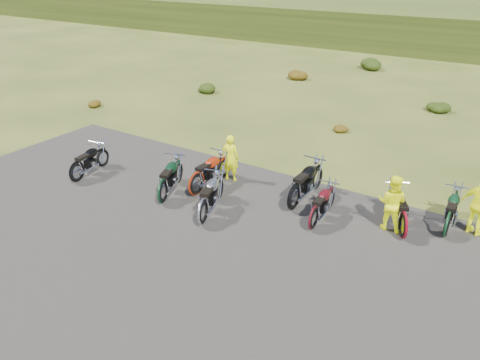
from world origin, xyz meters
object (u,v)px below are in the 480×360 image
Objects in this scene: motorcycle_3 at (203,224)px; person_middle at (230,159)px; motorcycle_7 at (444,237)px; motorcycle_0 at (79,182)px.

person_middle is at bearing 1.11° from motorcycle_3.
motorcycle_7 is (5.85, 3.02, 0.00)m from motorcycle_3.
person_middle reaches higher than motorcycle_0.
motorcycle_3 is 3.05m from person_middle.
person_middle is at bearing -64.83° from motorcycle_0.
motorcycle_7 is at bearing -83.53° from motorcycle_0.
motorcycle_0 is 1.00× the size of motorcycle_7.
motorcycle_3 reaches higher than motorcycle_0.
motorcycle_7 is 6.85m from person_middle.
motorcycle_3 is (5.15, 0.10, 0.00)m from motorcycle_0.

